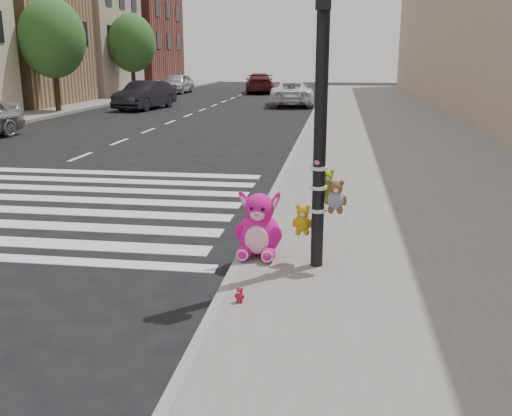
% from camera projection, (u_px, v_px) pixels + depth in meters
% --- Properties ---
extents(ground, '(120.00, 120.00, 0.00)m').
position_uv_depth(ground, '(69.00, 323.00, 6.18)').
color(ground, black).
rests_on(ground, ground).
extents(sidewalk_near, '(7.00, 80.00, 0.14)m').
position_uv_depth(sidewalk_near, '(421.00, 163.00, 15.03)').
color(sidewalk_near, slate).
rests_on(sidewalk_near, ground).
extents(curb_edge, '(0.12, 80.00, 0.15)m').
position_uv_depth(curb_edge, '(290.00, 160.00, 15.51)').
color(curb_edge, gray).
rests_on(curb_edge, ground).
extents(bld_far_c, '(6.00, 8.00, 8.00)m').
position_uv_depth(bld_far_c, '(15.00, 34.00, 32.16)').
color(bld_far_c, '#9D7A54').
rests_on(bld_far_c, ground).
extents(bld_far_d, '(6.00, 8.00, 10.00)m').
position_uv_depth(bld_far_d, '(83.00, 24.00, 40.51)').
color(bld_far_d, '#BDA190').
rests_on(bld_far_d, ground).
extents(bld_far_e, '(6.00, 10.00, 9.00)m').
position_uv_depth(bld_far_e, '(136.00, 37.00, 51.16)').
color(bld_far_e, brown).
rests_on(bld_far_e, ground).
extents(signal_pole, '(0.71, 0.50, 4.00)m').
position_uv_depth(signal_pole, '(321.00, 144.00, 7.11)').
color(signal_pole, black).
rests_on(signal_pole, sidewalk_near).
extents(tree_far_b, '(3.20, 3.20, 5.44)m').
position_uv_depth(tree_far_b, '(52.00, 38.00, 27.83)').
color(tree_far_b, '#382619').
rests_on(tree_far_b, sidewalk_far).
extents(tree_far_c, '(3.20, 3.20, 5.44)m').
position_uv_depth(tree_far_c, '(132.00, 43.00, 38.35)').
color(tree_far_c, '#382619').
rests_on(tree_far_c, sidewalk_far).
extents(pink_bunny, '(0.65, 0.69, 0.93)m').
position_uv_depth(pink_bunny, '(259.00, 229.00, 7.78)').
color(pink_bunny, '#E81399').
rests_on(pink_bunny, sidewalk_near).
extents(red_teddy, '(0.13, 0.10, 0.18)m').
position_uv_depth(red_teddy, '(240.00, 295.00, 6.35)').
color(red_teddy, red).
rests_on(red_teddy, sidewalk_near).
extents(car_dark_far, '(2.32, 4.81, 1.52)m').
position_uv_depth(car_dark_far, '(145.00, 95.00, 30.96)').
color(car_dark_far, black).
rests_on(car_dark_far, ground).
extents(car_white_near, '(2.92, 5.40, 1.44)m').
position_uv_depth(car_white_near, '(291.00, 93.00, 33.17)').
color(car_white_near, white).
rests_on(car_white_near, ground).
extents(car_maroon_near, '(2.96, 5.54, 1.53)m').
position_uv_depth(car_maroon_near, '(259.00, 83.00, 44.65)').
color(car_maroon_near, '#531718').
rests_on(car_maroon_near, ground).
extents(car_silver_deep, '(1.96, 4.55, 1.53)m').
position_uv_depth(car_silver_deep, '(177.00, 83.00, 44.43)').
color(car_silver_deep, silver).
rests_on(car_silver_deep, ground).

